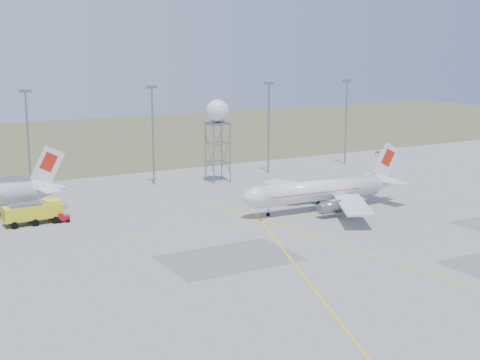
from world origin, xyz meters
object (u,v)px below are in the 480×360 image
radar_tower (218,136)px  airliner_main (321,191)px  baggage_tug (63,218)px  fire_truck (34,213)px

radar_tower → airliner_main: bearing=-82.1°
radar_tower → baggage_tug: radar_tower is taller
airliner_main → baggage_tug: 44.13m
radar_tower → baggage_tug: 42.11m
airliner_main → baggage_tug: size_ratio=14.61×
airliner_main → fire_truck: bearing=-15.2°
airliner_main → fire_truck: airliner_main is taller
fire_truck → baggage_tug: size_ratio=4.15×
baggage_tug → airliner_main: bearing=-5.4°
radar_tower → fire_truck: (-41.85, -15.73, -8.05)m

